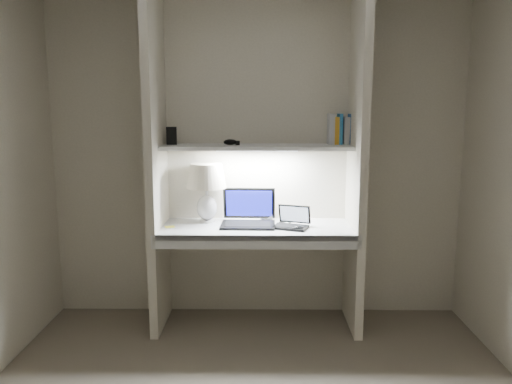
{
  "coord_description": "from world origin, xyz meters",
  "views": [
    {
      "loc": [
        0.04,
        -2.38,
        1.63
      ],
      "look_at": [
        -0.0,
        1.05,
        1.06
      ],
      "focal_mm": 35.0,
      "sensor_mm": 36.0,
      "label": 1
    }
  ],
  "objects_px": {
    "table_lamp": "(206,183)",
    "laptop_netbook": "(292,222)",
    "speaker": "(267,211)",
    "book_row": "(342,130)",
    "laptop_main": "(248,217)"
  },
  "relations": [
    {
      "from": "table_lamp",
      "to": "speaker",
      "type": "distance_m",
      "value": 0.53
    },
    {
      "from": "laptop_main",
      "to": "table_lamp",
      "type": "bearing_deg",
      "value": 169.29
    },
    {
      "from": "book_row",
      "to": "speaker",
      "type": "bearing_deg",
      "value": 177.9
    },
    {
      "from": "speaker",
      "to": "book_row",
      "type": "bearing_deg",
      "value": 12.75
    },
    {
      "from": "book_row",
      "to": "laptop_netbook",
      "type": "bearing_deg",
      "value": -148.36
    },
    {
      "from": "laptop_main",
      "to": "speaker",
      "type": "relative_size",
      "value": 3.13
    },
    {
      "from": "table_lamp",
      "to": "book_row",
      "type": "distance_m",
      "value": 1.11
    },
    {
      "from": "table_lamp",
      "to": "laptop_netbook",
      "type": "height_order",
      "value": "table_lamp"
    },
    {
      "from": "laptop_main",
      "to": "laptop_netbook",
      "type": "relative_size",
      "value": 1.37
    },
    {
      "from": "laptop_main",
      "to": "laptop_netbook",
      "type": "distance_m",
      "value": 0.34
    },
    {
      "from": "table_lamp",
      "to": "laptop_netbook",
      "type": "xyz_separation_m",
      "value": [
        0.64,
        -0.16,
        -0.27
      ]
    },
    {
      "from": "speaker",
      "to": "laptop_main",
      "type": "bearing_deg",
      "value": -116.49
    },
    {
      "from": "laptop_netbook",
      "to": "speaker",
      "type": "distance_m",
      "value": 0.31
    },
    {
      "from": "table_lamp",
      "to": "laptop_netbook",
      "type": "distance_m",
      "value": 0.72
    },
    {
      "from": "book_row",
      "to": "table_lamp",
      "type": "bearing_deg",
      "value": -175.92
    }
  ]
}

